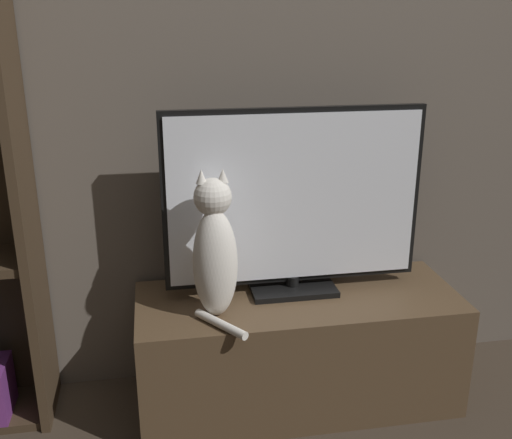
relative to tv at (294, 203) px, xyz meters
The scene contains 4 objects.
wall_back 0.59m from the tv, 87.07° to the left, with size 4.80×0.05×2.60m.
tv_stand 0.54m from the tv, 79.19° to the right, with size 1.14×0.44×0.42m.
tv is the anchor object (origin of this frame).
cat 0.34m from the tv, 155.72° to the right, with size 0.15×0.28×0.49m.
Camera 1 is at (-0.48, -0.90, 1.37)m, focal length 42.00 mm.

